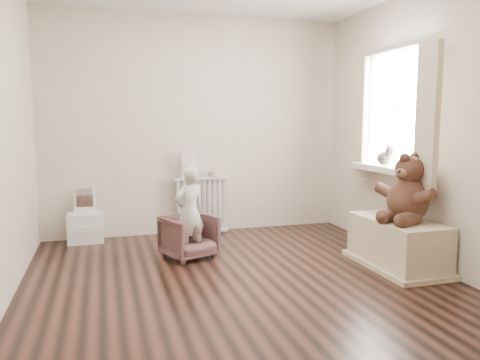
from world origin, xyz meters
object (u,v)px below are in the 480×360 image
object	(u,v)px
radiator	(202,202)
toy_vanity	(85,218)
toy_bench	(397,246)
armchair	(189,237)
teddy_bear	(408,198)
child	(190,212)
plush_cat	(385,156)

from	to	relation	value
radiator	toy_vanity	size ratio (longest dim) A/B	1.13
toy_bench	armchair	bearing A→B (deg)	155.33
toy_vanity	teddy_bear	distance (m)	3.42
child	toy_vanity	bearing A→B (deg)	-66.61
child	plush_cat	bearing A→B (deg)	147.88
armchair	child	xyz separation A→B (m)	(0.00, -0.05, 0.26)
toy_bench	plush_cat	distance (m)	0.93
radiator	armchair	bearing A→B (deg)	-108.86
child	teddy_bear	bearing A→B (deg)	131.54
radiator	armchair	distance (m)	1.02
radiator	teddy_bear	distance (m)	2.43
child	toy_bench	bearing A→B (deg)	133.94
teddy_bear	armchair	bearing A→B (deg)	131.08
armchair	teddy_bear	distance (m)	2.11
radiator	armchair	xyz separation A→B (m)	(-0.32, -0.95, -0.18)
toy_vanity	armchair	world-z (taller)	toy_vanity
child	teddy_bear	distance (m)	2.04
toy_vanity	teddy_bear	bearing A→B (deg)	-33.14
radiator	toy_vanity	bearing A→B (deg)	-178.71
plush_cat	toy_bench	bearing A→B (deg)	-81.99
teddy_bear	child	bearing A→B (deg)	132.33
toy_vanity	child	distance (m)	1.41
child	teddy_bear	size ratio (longest dim) A/B	1.47
toy_bench	plush_cat	bearing A→B (deg)	73.06
armchair	teddy_bear	size ratio (longest dim) A/B	0.76
toy_vanity	teddy_bear	world-z (taller)	teddy_bear
teddy_bear	plush_cat	world-z (taller)	plush_cat
armchair	plush_cat	distance (m)	2.14
radiator	plush_cat	bearing A→B (deg)	-39.08
radiator	plush_cat	xyz separation A→B (m)	(1.63, -1.32, 0.61)
radiator	teddy_bear	bearing A→B (deg)	-51.34
armchair	child	distance (m)	0.26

